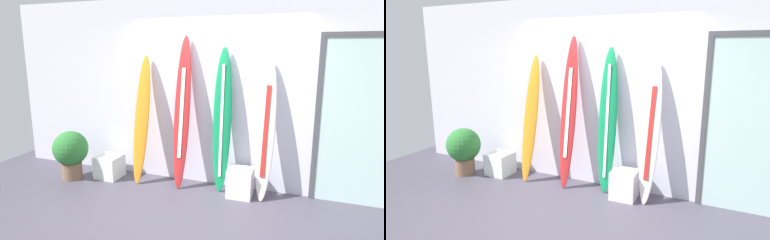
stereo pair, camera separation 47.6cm
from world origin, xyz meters
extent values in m
cube|color=#484451|center=(0.00, 0.00, -0.02)|extent=(8.00, 8.00, 0.04)
cube|color=silver|center=(0.00, 1.30, 1.40)|extent=(7.20, 0.20, 2.80)
ellipsoid|color=orange|center=(-1.12, 0.94, 0.98)|extent=(0.27, 0.46, 1.96)
ellipsoid|color=#AE2425|center=(-0.46, 0.97, 1.12)|extent=(0.26, 0.40, 2.25)
cube|color=silver|center=(-0.46, 0.95, 1.13)|extent=(0.06, 0.21, 1.31)
cone|color=black|center=(-0.46, 0.86, 0.20)|extent=(0.07, 0.08, 0.11)
ellipsoid|color=#12844A|center=(0.14, 1.02, 1.04)|extent=(0.28, 0.30, 2.08)
cube|color=white|center=(0.14, 0.99, 1.04)|extent=(0.05, 0.18, 1.60)
cone|color=black|center=(0.14, 0.97, 0.19)|extent=(0.07, 0.08, 0.11)
ellipsoid|color=silver|center=(0.77, 0.98, 0.95)|extent=(0.26, 0.42, 1.90)
cube|color=#AA231F|center=(0.77, 0.95, 0.96)|extent=(0.07, 0.24, 1.23)
cube|color=white|center=(0.45, 0.90, 0.20)|extent=(0.35, 0.35, 0.40)
cube|color=silver|center=(-1.69, 0.86, 0.18)|extent=(0.39, 0.39, 0.36)
cube|color=silver|center=(1.93, 1.18, 1.10)|extent=(1.01, 0.02, 2.20)
cube|color=#47474C|center=(1.40, 1.18, 1.10)|extent=(0.06, 0.06, 2.20)
cube|color=#47474C|center=(1.93, 1.18, 2.23)|extent=(1.13, 0.06, 0.06)
cylinder|color=brown|center=(-2.23, 0.61, 0.13)|extent=(0.31, 0.31, 0.27)
sphere|color=#2C7331|center=(-2.23, 0.61, 0.50)|extent=(0.55, 0.55, 0.55)
camera|label=1|loc=(1.32, -3.42, 2.05)|focal=30.76mm
camera|label=2|loc=(1.76, -3.24, 2.05)|focal=30.76mm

